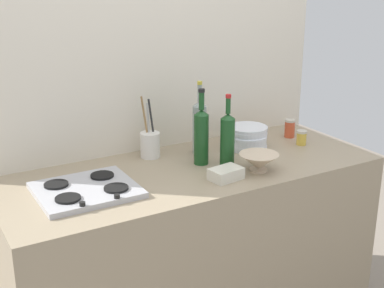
# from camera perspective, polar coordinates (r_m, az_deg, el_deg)

# --- Properties ---
(counter_block) EXTENTS (1.80, 0.70, 0.90)m
(counter_block) POSITION_cam_1_polar(r_m,az_deg,el_deg) (2.69, -0.00, -11.60)
(counter_block) COLOR tan
(counter_block) RESTS_ON ground
(backsplash_panel) EXTENTS (1.90, 0.06, 2.31)m
(backsplash_panel) POSITION_cam_1_polar(r_m,az_deg,el_deg) (2.73, -3.98, 4.92)
(backsplash_panel) COLOR beige
(backsplash_panel) RESTS_ON ground
(stovetop_hob) EXTENTS (0.41, 0.36, 0.04)m
(stovetop_hob) POSITION_cam_1_polar(r_m,az_deg,el_deg) (2.27, -11.31, -4.84)
(stovetop_hob) COLOR #B2B2B7
(stovetop_hob) RESTS_ON counter_block
(plate_stack) EXTENTS (0.21, 0.21, 0.12)m
(plate_stack) POSITION_cam_1_polar(r_m,az_deg,el_deg) (2.76, 5.95, 0.72)
(plate_stack) COLOR white
(plate_stack) RESTS_ON counter_block
(wine_bottle_leftmost) EXTENTS (0.07, 0.07, 0.35)m
(wine_bottle_leftmost) POSITION_cam_1_polar(r_m,az_deg,el_deg) (2.49, 3.83, 0.60)
(wine_bottle_leftmost) COLOR #19471E
(wine_bottle_leftmost) RESTS_ON counter_block
(wine_bottle_mid_left) EXTENTS (0.07, 0.07, 0.37)m
(wine_bottle_mid_left) POSITION_cam_1_polar(r_m,az_deg,el_deg) (2.65, 0.81, 1.92)
(wine_bottle_mid_left) COLOR gray
(wine_bottle_mid_left) RESTS_ON counter_block
(wine_bottle_mid_right) EXTENTS (0.07, 0.07, 0.37)m
(wine_bottle_mid_right) POSITION_cam_1_polar(r_m,az_deg,el_deg) (2.50, 1.01, 0.96)
(wine_bottle_mid_right) COLOR #19471E
(wine_bottle_mid_right) RESTS_ON counter_block
(mixing_bowl) EXTENTS (0.18, 0.18, 0.08)m
(mixing_bowl) POSITION_cam_1_polar(r_m,az_deg,el_deg) (2.46, 7.19, -1.90)
(mixing_bowl) COLOR beige
(mixing_bowl) RESTS_ON counter_block
(butter_dish) EXTENTS (0.15, 0.11, 0.05)m
(butter_dish) POSITION_cam_1_polar(r_m,az_deg,el_deg) (2.36, 3.67, -3.22)
(butter_dish) COLOR silver
(butter_dish) RESTS_ON counter_block
(utensil_crock) EXTENTS (0.10, 0.10, 0.31)m
(utensil_crock) POSITION_cam_1_polar(r_m,az_deg,el_deg) (2.62, -4.54, 0.04)
(utensil_crock) COLOR silver
(utensil_crock) RESTS_ON counter_block
(condiment_jar_front) EXTENTS (0.05, 0.05, 0.08)m
(condiment_jar_front) POSITION_cam_1_polar(r_m,az_deg,el_deg) (2.86, 11.69, 0.69)
(condiment_jar_front) COLOR gold
(condiment_jar_front) RESTS_ON counter_block
(condiment_jar_rear) EXTENTS (0.06, 0.06, 0.10)m
(condiment_jar_rear) POSITION_cam_1_polar(r_m,az_deg,el_deg) (2.98, 10.47, 1.68)
(condiment_jar_rear) COLOR #C64C2D
(condiment_jar_rear) RESTS_ON counter_block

